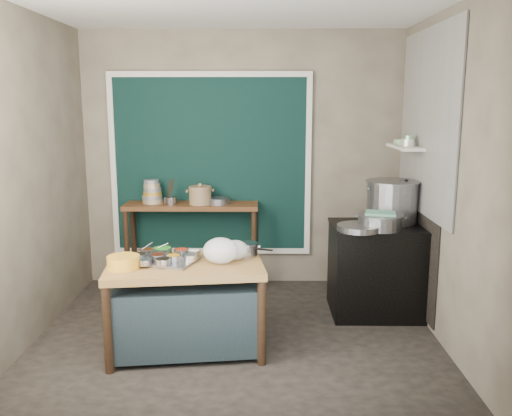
{
  "coord_description": "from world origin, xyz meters",
  "views": [
    {
      "loc": [
        0.21,
        -4.5,
        2.03
      ],
      "look_at": [
        0.16,
        0.25,
        1.1
      ],
      "focal_mm": 38.0,
      "sensor_mm": 36.0,
      "label": 1
    }
  ],
  "objects_px": {
    "back_counter": "(192,246)",
    "stove_block": "(378,271)",
    "utensil_cup": "(171,201)",
    "yellow_basin": "(123,262)",
    "prep_table": "(186,307)",
    "condiment_tray": "(165,261)",
    "saucepan": "(246,249)",
    "ceramic_crock": "(200,196)",
    "stock_pot": "(392,202)",
    "steamer": "(380,222)"
  },
  "relations": [
    {
      "from": "condiment_tray",
      "to": "utensil_cup",
      "type": "distance_m",
      "value": 1.52
    },
    {
      "from": "back_counter",
      "to": "condiment_tray",
      "type": "distance_m",
      "value": 1.56
    },
    {
      "from": "condiment_tray",
      "to": "stock_pot",
      "type": "height_order",
      "value": "stock_pot"
    },
    {
      "from": "yellow_basin",
      "to": "prep_table",
      "type": "bearing_deg",
      "value": 15.22
    },
    {
      "from": "stove_block",
      "to": "saucepan",
      "type": "relative_size",
      "value": 4.27
    },
    {
      "from": "utensil_cup",
      "to": "steamer",
      "type": "height_order",
      "value": "utensil_cup"
    },
    {
      "from": "yellow_basin",
      "to": "stock_pot",
      "type": "height_order",
      "value": "stock_pot"
    },
    {
      "from": "yellow_basin",
      "to": "saucepan",
      "type": "bearing_deg",
      "value": 20.55
    },
    {
      "from": "saucepan",
      "to": "stock_pot",
      "type": "xyz_separation_m",
      "value": [
        1.4,
        0.75,
        0.28
      ]
    },
    {
      "from": "prep_table",
      "to": "stove_block",
      "type": "distance_m",
      "value": 1.95
    },
    {
      "from": "back_counter",
      "to": "ceramic_crock",
      "type": "xyz_separation_m",
      "value": [
        0.1,
        -0.03,
        0.56
      ]
    },
    {
      "from": "ceramic_crock",
      "to": "stock_pot",
      "type": "relative_size",
      "value": 0.5
    },
    {
      "from": "yellow_basin",
      "to": "stock_pot",
      "type": "xyz_separation_m",
      "value": [
        2.35,
        1.11,
        0.29
      ]
    },
    {
      "from": "back_counter",
      "to": "stove_block",
      "type": "xyz_separation_m",
      "value": [
        1.9,
        -0.73,
        -0.05
      ]
    },
    {
      "from": "condiment_tray",
      "to": "steamer",
      "type": "relative_size",
      "value": 1.15
    },
    {
      "from": "steamer",
      "to": "utensil_cup",
      "type": "bearing_deg",
      "value": 157.86
    },
    {
      "from": "saucepan",
      "to": "steamer",
      "type": "height_order",
      "value": "steamer"
    },
    {
      "from": "condiment_tray",
      "to": "prep_table",
      "type": "bearing_deg",
      "value": -14.51
    },
    {
      "from": "back_counter",
      "to": "yellow_basin",
      "type": "relative_size",
      "value": 5.66
    },
    {
      "from": "stove_block",
      "to": "steamer",
      "type": "distance_m",
      "value": 0.55
    },
    {
      "from": "condiment_tray",
      "to": "utensil_cup",
      "type": "bearing_deg",
      "value": 97.25
    },
    {
      "from": "stock_pot",
      "to": "steamer",
      "type": "height_order",
      "value": "stock_pot"
    },
    {
      "from": "prep_table",
      "to": "ceramic_crock",
      "type": "height_order",
      "value": "ceramic_crock"
    },
    {
      "from": "stove_block",
      "to": "yellow_basin",
      "type": "bearing_deg",
      "value": -156.25
    },
    {
      "from": "utensil_cup",
      "to": "steamer",
      "type": "relative_size",
      "value": 0.32
    },
    {
      "from": "ceramic_crock",
      "to": "steamer",
      "type": "relative_size",
      "value": 0.6
    },
    {
      "from": "prep_table",
      "to": "steamer",
      "type": "height_order",
      "value": "steamer"
    },
    {
      "from": "prep_table",
      "to": "stock_pot",
      "type": "distance_m",
      "value": 2.24
    },
    {
      "from": "prep_table",
      "to": "stock_pot",
      "type": "xyz_separation_m",
      "value": [
        1.89,
        0.98,
        0.71
      ]
    },
    {
      "from": "utensil_cup",
      "to": "ceramic_crock",
      "type": "bearing_deg",
      "value": 3.06
    },
    {
      "from": "prep_table",
      "to": "back_counter",
      "type": "bearing_deg",
      "value": 88.11
    },
    {
      "from": "yellow_basin",
      "to": "utensil_cup",
      "type": "relative_size",
      "value": 1.84
    },
    {
      "from": "stove_block",
      "to": "saucepan",
      "type": "height_order",
      "value": "saucepan"
    },
    {
      "from": "steamer",
      "to": "stock_pot",
      "type": "bearing_deg",
      "value": 59.53
    },
    {
      "from": "yellow_basin",
      "to": "utensil_cup",
      "type": "xyz_separation_m",
      "value": [
        0.1,
        1.66,
        0.19
      ]
    },
    {
      "from": "prep_table",
      "to": "utensil_cup",
      "type": "bearing_deg",
      "value": 96.12
    },
    {
      "from": "ceramic_crock",
      "to": "utensil_cup",
      "type": "bearing_deg",
      "value": -176.94
    },
    {
      "from": "back_counter",
      "to": "saucepan",
      "type": "distance_m",
      "value": 1.53
    },
    {
      "from": "yellow_basin",
      "to": "steamer",
      "type": "distance_m",
      "value": 2.33
    },
    {
      "from": "utensil_cup",
      "to": "yellow_basin",
      "type": "bearing_deg",
      "value": -93.59
    },
    {
      "from": "stove_block",
      "to": "utensil_cup",
      "type": "xyz_separation_m",
      "value": [
        -2.12,
        0.68,
        0.57
      ]
    },
    {
      "from": "stove_block",
      "to": "steamer",
      "type": "xyz_separation_m",
      "value": [
        -0.04,
        -0.16,
        0.52
      ]
    },
    {
      "from": "stove_block",
      "to": "yellow_basin",
      "type": "distance_m",
      "value": 2.45
    },
    {
      "from": "stock_pot",
      "to": "stove_block",
      "type": "bearing_deg",
      "value": -135.23
    },
    {
      "from": "prep_table",
      "to": "back_counter",
      "type": "xyz_separation_m",
      "value": [
        -0.15,
        1.58,
        0.1
      ]
    },
    {
      "from": "yellow_basin",
      "to": "saucepan",
      "type": "xyz_separation_m",
      "value": [
        0.95,
        0.36,
        0.01
      ]
    },
    {
      "from": "prep_table",
      "to": "ceramic_crock",
      "type": "relative_size",
      "value": 4.82
    },
    {
      "from": "stove_block",
      "to": "back_counter",
      "type": "bearing_deg",
      "value": 158.98
    },
    {
      "from": "prep_table",
      "to": "utensil_cup",
      "type": "xyz_separation_m",
      "value": [
        -0.36,
        1.53,
        0.62
      ]
    },
    {
      "from": "back_counter",
      "to": "ceramic_crock",
      "type": "relative_size",
      "value": 5.59
    }
  ]
}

